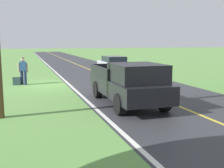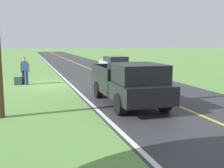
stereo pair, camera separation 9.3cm
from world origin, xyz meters
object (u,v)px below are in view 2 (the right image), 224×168
suitcase_carried (18,81)px  sedan_near_oncoming (115,63)px  pickup_truck_passing (130,82)px  hitchhiker_walking (25,69)px

suitcase_carried → sedan_near_oncoming: 9.73m
suitcase_carried → pickup_truck_passing: (-4.69, 7.22, 0.72)m
suitcase_carried → hitchhiker_walking: bearing=100.9°
pickup_truck_passing → sedan_near_oncoming: (-3.44, -12.55, -0.21)m
suitcase_carried → pickup_truck_passing: size_ratio=0.09×
hitchhiker_walking → pickup_truck_passing: (-4.26, 7.28, -0.01)m
hitchhiker_walking → suitcase_carried: size_ratio=3.49×
hitchhiker_walking → suitcase_carried: (0.42, 0.05, -0.73)m
hitchhiker_walking → suitcase_carried: bearing=7.1°
pickup_truck_passing → suitcase_carried: bearing=-57.0°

